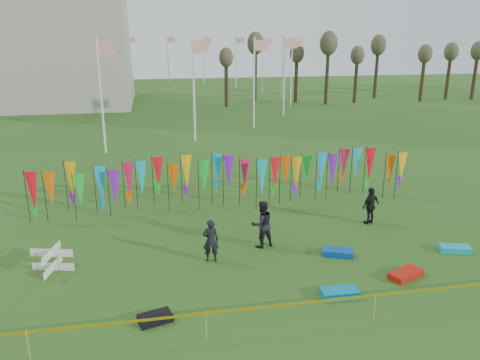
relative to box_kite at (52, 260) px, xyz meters
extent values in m
plane|color=#244C15|center=(7.15, -3.02, -0.44)|extent=(160.00, 160.00, 0.00)
cylinder|color=silver|center=(21.15, 44.98, 3.56)|extent=(0.16, 0.16, 8.00)
plane|color=red|center=(21.75, 44.98, 6.86)|extent=(1.40, 0.00, 1.40)
cylinder|color=silver|center=(20.19, 52.23, 3.56)|extent=(0.16, 0.16, 8.00)
plane|color=red|center=(20.79, 52.23, 6.86)|extent=(1.40, 0.00, 1.40)
cylinder|color=silver|center=(17.40, 58.98, 3.56)|extent=(0.16, 0.16, 8.00)
plane|color=red|center=(18.00, 58.98, 6.86)|extent=(1.40, 0.00, 1.40)
cylinder|color=silver|center=(12.95, 64.78, 3.56)|extent=(0.16, 0.16, 8.00)
plane|color=red|center=(13.55, 64.78, 6.86)|extent=(1.40, 0.00, 1.40)
cylinder|color=silver|center=(7.15, 69.23, 3.56)|extent=(0.16, 0.16, 8.00)
plane|color=red|center=(7.75, 69.23, 6.86)|extent=(1.40, 0.00, 1.40)
cylinder|color=silver|center=(0.39, 72.03, 3.56)|extent=(0.16, 0.16, 8.00)
plane|color=red|center=(0.99, 72.03, 6.86)|extent=(1.40, 0.00, 1.40)
cylinder|color=silver|center=(-6.85, 72.98, 3.56)|extent=(0.16, 0.16, 8.00)
plane|color=red|center=(-6.25, 72.98, 6.86)|extent=(1.40, 0.00, 1.40)
cylinder|color=silver|center=(-14.10, 72.03, 3.56)|extent=(0.16, 0.16, 8.00)
plane|color=red|center=(-13.50, 72.03, 6.86)|extent=(1.40, 0.00, 1.40)
cylinder|color=silver|center=(0.39, 17.94, 3.56)|extent=(0.16, 0.16, 8.00)
plane|color=red|center=(0.99, 17.94, 6.86)|extent=(1.40, 0.00, 1.40)
cylinder|color=silver|center=(7.15, 20.73, 3.56)|extent=(0.16, 0.16, 8.00)
plane|color=red|center=(7.75, 20.73, 6.86)|extent=(1.40, 0.00, 1.40)
cylinder|color=silver|center=(12.95, 25.18, 3.56)|extent=(0.16, 0.16, 8.00)
plane|color=red|center=(13.55, 25.18, 6.86)|extent=(1.40, 0.00, 1.40)
cylinder|color=silver|center=(17.40, 30.98, 3.56)|extent=(0.16, 0.16, 8.00)
plane|color=red|center=(18.00, 30.98, 6.86)|extent=(1.40, 0.00, 1.40)
cylinder|color=silver|center=(20.19, 37.74, 3.56)|extent=(0.16, 0.16, 8.00)
plane|color=red|center=(20.79, 37.74, 6.86)|extent=(1.40, 0.00, 1.40)
cylinder|color=black|center=(-1.85, 5.60, 0.78)|extent=(0.03, 0.03, 2.45)
cone|color=red|center=(-1.57, 5.60, 1.13)|extent=(0.64, 0.64, 1.60)
cylinder|color=black|center=(-1.16, 5.60, 0.78)|extent=(0.03, 0.03, 2.45)
cone|color=#EC5607|center=(-0.88, 5.60, 1.13)|extent=(0.64, 0.64, 1.60)
cylinder|color=black|center=(-0.47, 5.60, 0.78)|extent=(0.03, 0.03, 2.45)
cone|color=#FFAB0D|center=(-0.19, 5.60, 1.13)|extent=(0.64, 0.64, 1.60)
cylinder|color=black|center=(0.22, 5.60, 0.78)|extent=(0.03, 0.03, 2.45)
cone|color=green|center=(0.50, 5.60, 1.13)|extent=(0.64, 0.64, 1.60)
cylinder|color=black|center=(0.92, 5.60, 0.78)|extent=(0.03, 0.03, 2.45)
cone|color=#0D9EE5|center=(1.20, 5.60, 1.13)|extent=(0.64, 0.64, 1.60)
cylinder|color=black|center=(1.61, 5.60, 0.78)|extent=(0.03, 0.03, 2.45)
cone|color=purple|center=(1.89, 5.60, 1.13)|extent=(0.64, 0.64, 1.60)
cylinder|color=black|center=(2.30, 5.60, 0.78)|extent=(0.03, 0.03, 2.45)
cone|color=#D01749|center=(2.58, 5.60, 1.13)|extent=(0.64, 0.64, 1.60)
cylinder|color=black|center=(2.99, 5.60, 0.78)|extent=(0.03, 0.03, 2.45)
cone|color=#0CA6BA|center=(3.27, 5.60, 1.13)|extent=(0.64, 0.64, 1.60)
cylinder|color=black|center=(3.69, 5.60, 0.78)|extent=(0.03, 0.03, 2.45)
cone|color=red|center=(3.97, 5.60, 1.13)|extent=(0.64, 0.64, 1.60)
cylinder|color=black|center=(4.38, 5.60, 0.78)|extent=(0.03, 0.03, 2.45)
cone|color=#EC5607|center=(4.66, 5.60, 1.13)|extent=(0.64, 0.64, 1.60)
cylinder|color=black|center=(5.07, 5.60, 0.78)|extent=(0.03, 0.03, 2.45)
cone|color=#FFAB0D|center=(5.35, 5.60, 1.13)|extent=(0.64, 0.64, 1.60)
cylinder|color=black|center=(5.76, 5.60, 0.78)|extent=(0.03, 0.03, 2.45)
cone|color=green|center=(6.04, 5.60, 1.13)|extent=(0.64, 0.64, 1.60)
cylinder|color=black|center=(6.46, 5.60, 0.78)|extent=(0.03, 0.03, 2.45)
cone|color=#0D9EE5|center=(6.74, 5.60, 1.13)|extent=(0.64, 0.64, 1.60)
cylinder|color=black|center=(7.15, 5.60, 0.78)|extent=(0.03, 0.03, 2.45)
cone|color=purple|center=(7.43, 5.60, 1.13)|extent=(0.64, 0.64, 1.60)
cylinder|color=black|center=(7.84, 5.60, 0.78)|extent=(0.03, 0.03, 2.45)
cone|color=#D01749|center=(8.12, 5.60, 1.13)|extent=(0.64, 0.64, 1.60)
cylinder|color=black|center=(8.53, 5.60, 0.78)|extent=(0.03, 0.03, 2.45)
cone|color=#0CA6BA|center=(8.81, 5.60, 1.13)|extent=(0.64, 0.64, 1.60)
cylinder|color=black|center=(9.22, 5.60, 0.78)|extent=(0.03, 0.03, 2.45)
cone|color=red|center=(9.50, 5.60, 1.13)|extent=(0.64, 0.64, 1.60)
cylinder|color=black|center=(9.92, 5.60, 0.78)|extent=(0.03, 0.03, 2.45)
cone|color=#EC5607|center=(10.20, 5.60, 1.13)|extent=(0.64, 0.64, 1.60)
cylinder|color=black|center=(10.61, 5.60, 0.78)|extent=(0.03, 0.03, 2.45)
cone|color=#FFAB0D|center=(10.89, 5.60, 1.13)|extent=(0.64, 0.64, 1.60)
cylinder|color=black|center=(11.30, 5.60, 0.78)|extent=(0.03, 0.03, 2.45)
cone|color=green|center=(11.58, 5.60, 1.13)|extent=(0.64, 0.64, 1.60)
cylinder|color=black|center=(11.99, 5.60, 0.78)|extent=(0.03, 0.03, 2.45)
cone|color=#0D9EE5|center=(12.27, 5.60, 1.13)|extent=(0.64, 0.64, 1.60)
cylinder|color=black|center=(12.69, 5.60, 0.78)|extent=(0.03, 0.03, 2.45)
cone|color=purple|center=(12.97, 5.60, 1.13)|extent=(0.64, 0.64, 1.60)
cylinder|color=black|center=(13.38, 5.60, 0.78)|extent=(0.03, 0.03, 2.45)
cone|color=#D01749|center=(13.66, 5.60, 1.13)|extent=(0.64, 0.64, 1.60)
cylinder|color=black|center=(14.07, 5.60, 0.78)|extent=(0.03, 0.03, 2.45)
cone|color=#0CA6BA|center=(14.35, 5.60, 1.13)|extent=(0.64, 0.64, 1.60)
cylinder|color=black|center=(14.76, 5.60, 0.78)|extent=(0.03, 0.03, 2.45)
cone|color=red|center=(15.04, 5.60, 1.13)|extent=(0.64, 0.64, 1.60)
cylinder|color=black|center=(15.46, 5.60, 0.78)|extent=(0.03, 0.03, 2.45)
cone|color=#EC5607|center=(15.74, 5.60, 1.13)|extent=(0.64, 0.64, 1.60)
cylinder|color=black|center=(16.15, 5.60, 0.78)|extent=(0.03, 0.03, 2.45)
cone|color=#FFAB0D|center=(16.43, 5.60, 1.13)|extent=(0.64, 0.64, 1.60)
cube|color=yellow|center=(7.15, -5.00, 0.38)|extent=(26.00, 0.01, 0.08)
cylinder|color=gold|center=(0.15, -5.00, 0.01)|extent=(0.02, 0.02, 0.90)
cylinder|color=gold|center=(5.15, -5.00, 0.01)|extent=(0.02, 0.02, 0.90)
cylinder|color=gold|center=(10.15, -5.00, 0.01)|extent=(0.02, 0.02, 0.90)
cylinder|color=#38281C|center=(13.15, 40.98, 2.76)|extent=(0.44, 0.44, 6.40)
ellipsoid|color=brown|center=(13.15, 40.98, 6.12)|extent=(1.92, 1.92, 2.56)
cylinder|color=#38281C|center=(17.15, 40.98, 2.76)|extent=(0.44, 0.44, 6.40)
ellipsoid|color=brown|center=(17.15, 40.98, 6.12)|extent=(1.92, 1.92, 2.56)
cylinder|color=#38281C|center=(21.15, 40.98, 2.76)|extent=(0.44, 0.44, 6.40)
ellipsoid|color=brown|center=(21.15, 40.98, 6.12)|extent=(1.92, 1.92, 2.56)
cylinder|color=#38281C|center=(25.15, 40.98, 2.76)|extent=(0.44, 0.44, 6.40)
ellipsoid|color=brown|center=(25.15, 40.98, 6.12)|extent=(1.92, 1.92, 2.56)
cylinder|color=#38281C|center=(29.15, 40.98, 2.76)|extent=(0.44, 0.44, 6.40)
ellipsoid|color=brown|center=(29.15, 40.98, 6.12)|extent=(1.92, 1.92, 2.56)
cylinder|color=#38281C|center=(33.15, 40.98, 2.76)|extent=(0.44, 0.44, 6.40)
ellipsoid|color=brown|center=(33.15, 40.98, 6.12)|extent=(1.92, 1.92, 2.56)
cylinder|color=#38281C|center=(37.15, 40.98, 2.76)|extent=(0.44, 0.44, 6.40)
ellipsoid|color=brown|center=(37.15, 40.98, 6.12)|extent=(1.92, 1.92, 2.56)
cylinder|color=#38281C|center=(41.15, 40.98, 2.76)|extent=(0.44, 0.44, 6.40)
ellipsoid|color=brown|center=(41.15, 40.98, 6.12)|extent=(1.92, 1.92, 2.56)
cylinder|color=#38281C|center=(45.15, 40.98, 2.76)|extent=(0.44, 0.44, 6.40)
ellipsoid|color=brown|center=(45.15, 40.98, 6.12)|extent=(1.92, 1.92, 2.56)
cylinder|color=red|center=(-0.39, -0.39, 0.00)|extent=(0.02, 0.02, 0.88)
cylinder|color=red|center=(0.39, -0.39, 0.00)|extent=(0.02, 0.02, 0.88)
cylinder|color=red|center=(-0.39, 0.39, 0.00)|extent=(0.02, 0.02, 0.88)
cylinder|color=red|center=(0.39, 0.39, 0.00)|extent=(0.02, 0.02, 0.88)
imported|color=black|center=(5.72, -0.29, 0.39)|extent=(0.65, 0.50, 1.67)
imported|color=black|center=(7.89, 0.60, 0.53)|extent=(1.06, 0.80, 1.94)
imported|color=black|center=(13.25, 2.03, 0.41)|extent=(1.15, 0.92, 1.71)
cube|color=#0B80AA|center=(9.53, -3.56, -0.32)|extent=(1.23, 0.64, 0.24)
cube|color=#0A46AF|center=(10.61, -0.73, -0.32)|extent=(1.29, 0.99, 0.24)
cube|color=red|center=(12.31, -2.82, -0.32)|extent=(1.41, 1.06, 0.24)
cube|color=black|center=(3.58, -3.87, -0.33)|extent=(1.10, 0.82, 0.23)
cube|color=#0DB0C3|center=(15.29, -1.27, -0.33)|extent=(1.26, 0.84, 0.22)
camera|label=1|loc=(3.82, -16.21, 7.76)|focal=35.00mm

